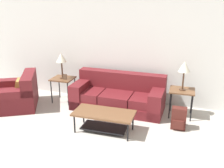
% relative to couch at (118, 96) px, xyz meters
% --- Properties ---
extents(wall_back, '(9.12, 0.06, 2.60)m').
position_rel_couch_xyz_m(wall_back, '(0.08, 0.55, 1.00)').
color(wall_back, silver).
rests_on(wall_back, ground_plane).
extents(couch, '(2.14, 0.94, 0.82)m').
position_rel_couch_xyz_m(couch, '(0.00, 0.00, 0.00)').
color(couch, maroon).
rests_on(couch, ground_plane).
extents(armchair, '(1.42, 1.44, 0.80)m').
position_rel_couch_xyz_m(armchair, '(-2.36, -0.61, -0.01)').
color(armchair, maroon).
rests_on(armchair, ground_plane).
extents(coffee_table, '(1.17, 0.56, 0.40)m').
position_rel_couch_xyz_m(coffee_table, '(0.03, -1.13, 0.00)').
color(coffee_table, brown).
rests_on(coffee_table, ground_plane).
extents(side_table_left, '(0.53, 0.48, 0.61)m').
position_rel_couch_xyz_m(side_table_left, '(-1.42, 0.00, 0.25)').
color(side_table_left, brown).
rests_on(side_table_left, ground_plane).
extents(side_table_right, '(0.53, 0.48, 0.61)m').
position_rel_couch_xyz_m(side_table_right, '(1.42, 0.00, 0.25)').
color(side_table_right, brown).
rests_on(side_table_right, ground_plane).
extents(table_lamp_left, '(0.25, 0.25, 0.63)m').
position_rel_couch_xyz_m(table_lamp_left, '(-1.42, 0.00, 0.81)').
color(table_lamp_left, '#472D1E').
rests_on(table_lamp_left, side_table_left).
extents(table_lamp_right, '(0.25, 0.25, 0.63)m').
position_rel_couch_xyz_m(table_lamp_right, '(1.42, 0.00, 0.81)').
color(table_lamp_right, '#472D1E').
rests_on(table_lamp_right, side_table_right).
extents(backpack, '(0.29, 0.25, 0.45)m').
position_rel_couch_xyz_m(backpack, '(1.41, -0.61, -0.08)').
color(backpack, '#4C1E19').
rests_on(backpack, ground_plane).
extents(picture_frame, '(0.10, 0.04, 0.13)m').
position_rel_couch_xyz_m(picture_frame, '(-1.32, -0.07, 0.38)').
color(picture_frame, '#4C3828').
rests_on(picture_frame, side_table_left).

